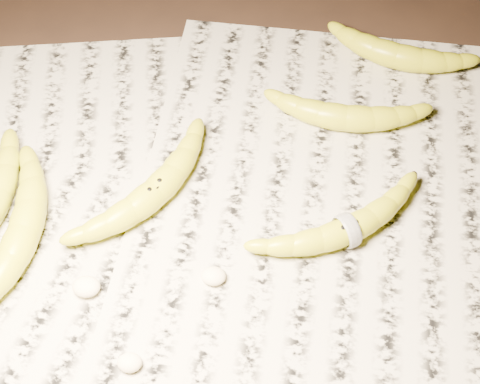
# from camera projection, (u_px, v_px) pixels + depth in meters

# --- Properties ---
(ground) EXTENTS (3.00, 3.00, 0.00)m
(ground) POSITION_uv_depth(u_px,v_px,m) (231.00, 226.00, 0.83)
(ground) COLOR black
(ground) RESTS_ON ground
(newspaper_patch) EXTENTS (0.90, 0.70, 0.01)m
(newspaper_patch) POSITION_uv_depth(u_px,v_px,m) (208.00, 218.00, 0.83)
(newspaper_patch) COLOR #B2AD98
(newspaper_patch) RESTS_ON ground
(banana_left_b) EXTENTS (0.08, 0.22, 0.04)m
(banana_left_b) POSITION_uv_depth(u_px,v_px,m) (23.00, 231.00, 0.79)
(banana_left_b) COLOR gold
(banana_left_b) RESTS_ON newspaper_patch
(banana_center) EXTENTS (0.18, 0.21, 0.04)m
(banana_center) POSITION_uv_depth(u_px,v_px,m) (154.00, 191.00, 0.83)
(banana_center) COLOR gold
(banana_center) RESTS_ON newspaper_patch
(banana_taped) EXTENTS (0.21, 0.15, 0.04)m
(banana_taped) POSITION_uv_depth(u_px,v_px,m) (347.00, 229.00, 0.80)
(banana_taped) COLOR gold
(banana_taped) RESTS_ON newspaper_patch
(banana_upper_a) EXTENTS (0.20, 0.08, 0.04)m
(banana_upper_a) POSITION_uv_depth(u_px,v_px,m) (346.00, 116.00, 0.90)
(banana_upper_a) COLOR gold
(banana_upper_a) RESTS_ON newspaper_patch
(banana_upper_b) EXTENTS (0.20, 0.11, 0.04)m
(banana_upper_b) POSITION_uv_depth(u_px,v_px,m) (397.00, 54.00, 0.97)
(banana_upper_b) COLOR gold
(banana_upper_b) RESTS_ON newspaper_patch
(measuring_tape) EXTENTS (0.03, 0.04, 0.04)m
(measuring_tape) POSITION_uv_depth(u_px,v_px,m) (347.00, 229.00, 0.80)
(measuring_tape) COLOR white
(measuring_tape) RESTS_ON newspaper_patch
(flesh_chunk_a) EXTENTS (0.03, 0.03, 0.02)m
(flesh_chunk_a) POSITION_uv_depth(u_px,v_px,m) (86.00, 285.00, 0.76)
(flesh_chunk_a) COLOR beige
(flesh_chunk_a) RESTS_ON newspaper_patch
(flesh_chunk_b) EXTENTS (0.03, 0.02, 0.02)m
(flesh_chunk_b) POSITION_uv_depth(u_px,v_px,m) (129.00, 361.00, 0.71)
(flesh_chunk_b) COLOR beige
(flesh_chunk_b) RESTS_ON newspaper_patch
(flesh_chunk_c) EXTENTS (0.03, 0.02, 0.02)m
(flesh_chunk_c) POSITION_uv_depth(u_px,v_px,m) (213.00, 274.00, 0.77)
(flesh_chunk_c) COLOR beige
(flesh_chunk_c) RESTS_ON newspaper_patch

